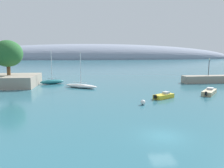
# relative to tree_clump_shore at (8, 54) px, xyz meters

# --- Properties ---
(water) EXTENTS (600.00, 600.00, 0.00)m
(water) POSITION_rel_tree_clump_shore_xyz_m (26.60, -34.95, -7.83)
(water) COLOR #2D6675
(water) RESTS_ON ground
(shore_outcrop) EXTENTS (16.07, 11.68, 2.66)m
(shore_outcrop) POSITION_rel_tree_clump_shore_xyz_m (-1.54, 0.01, -6.50)
(shore_outcrop) COLOR gray
(shore_outcrop) RESTS_ON ground
(tree_clump_shore) EXTENTS (7.00, 7.00, 8.34)m
(tree_clump_shore) POSITION_rel_tree_clump_shore_xyz_m (0.00, 0.00, 0.00)
(tree_clump_shore) COLOR brown
(tree_clump_shore) RESTS_ON shore_outcrop
(breakwater_rocks) EXTENTS (19.44, 3.74, 1.91)m
(breakwater_rocks) POSITION_rel_tree_clump_shore_xyz_m (53.68, 1.05, -6.87)
(breakwater_rocks) COLOR gray
(breakwater_rocks) RESTS_ON ground
(distant_ridge) EXTENTS (315.84, 71.12, 31.37)m
(distant_ridge) POSITION_rel_tree_clump_shore_xyz_m (21.51, 189.50, -7.83)
(distant_ridge) COLOR gray
(distant_ridge) RESTS_ON ground
(sailboat_teal_near_shore) EXTENTS (6.41, 4.01, 8.51)m
(sailboat_teal_near_shore) POSITION_rel_tree_clump_shore_xyz_m (9.63, 2.84, -7.22)
(sailboat_teal_near_shore) COLOR #1E6B70
(sailboat_teal_near_shore) RESTS_ON water
(sailboat_white_mid_mooring) EXTENTS (8.15, 6.02, 8.02)m
(sailboat_white_mid_mooring) POSITION_rel_tree_clump_shore_xyz_m (17.30, -4.16, -7.34)
(sailboat_white_mid_mooring) COLOR white
(sailboat_white_mid_mooring) RESTS_ON water
(motorboat_yellow_foreground) EXTENTS (4.40, 3.49, 1.14)m
(motorboat_yellow_foreground) POSITION_rel_tree_clump_shore_xyz_m (32.61, -17.22, -7.41)
(motorboat_yellow_foreground) COLOR yellow
(motorboat_yellow_foreground) RESTS_ON water
(motorboat_sand_alongside_breakwater) EXTENTS (4.92, 5.38, 1.21)m
(motorboat_sand_alongside_breakwater) POSITION_rel_tree_clump_shore_xyz_m (42.78, -14.46, -7.38)
(motorboat_sand_alongside_breakwater) COLOR #C6B284
(motorboat_sand_alongside_breakwater) RESTS_ON water
(mooring_buoy_white) EXTENTS (0.80, 0.80, 0.80)m
(mooring_buoy_white) POSITION_rel_tree_clump_shore_xyz_m (27.72, -21.74, -7.43)
(mooring_buoy_white) COLOR silver
(mooring_buoy_white) RESTS_ON water
(harbor_lamp_post) EXTENTS (0.36, 0.36, 4.58)m
(harbor_lamp_post) POSITION_rel_tree_clump_shore_xyz_m (51.23, 1.48, -3.11)
(harbor_lamp_post) COLOR black
(harbor_lamp_post) RESTS_ON breakwater_rocks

